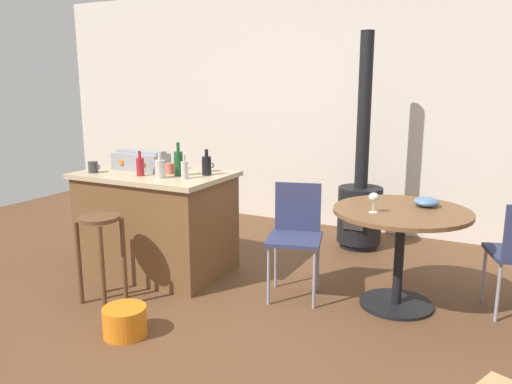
{
  "coord_description": "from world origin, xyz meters",
  "views": [
    {
      "loc": [
        1.64,
        -2.82,
        1.64
      ],
      "look_at": [
        -0.13,
        0.66,
        0.79
      ],
      "focal_mm": 35.55,
      "sensor_mm": 36.0,
      "label": 1
    }
  ],
  "objects": [
    {
      "name": "ground_plane",
      "position": [
        0.0,
        0.0,
        0.0
      ],
      "size": [
        8.8,
        8.8,
        0.0
      ],
      "primitive_type": "plane",
      "color": "brown"
    },
    {
      "name": "back_wall",
      "position": [
        0.0,
        2.71,
        1.35
      ],
      "size": [
        8.0,
        0.1,
        2.7
      ],
      "primitive_type": "cube",
      "color": "beige",
      "rests_on": "ground_plane"
    },
    {
      "name": "kitchen_island",
      "position": [
        -1.07,
        0.59,
        0.44
      ],
      "size": [
        1.27,
        0.84,
        0.88
      ],
      "color": "brown",
      "rests_on": "ground_plane"
    },
    {
      "name": "wooden_stool",
      "position": [
        -1.04,
        -0.12,
        0.47
      ],
      "size": [
        0.31,
        0.31,
        0.67
      ],
      "color": "brown",
      "rests_on": "ground_plane"
    },
    {
      "name": "dining_table",
      "position": [
        0.98,
        0.8,
        0.57
      ],
      "size": [
        0.98,
        0.98,
        0.74
      ],
      "color": "black",
      "rests_on": "ground_plane"
    },
    {
      "name": "folding_chair_far",
      "position": [
        0.21,
        0.66,
        0.52
      ],
      "size": [
        0.49,
        0.49,
        0.87
      ],
      "color": "navy",
      "rests_on": "ground_plane"
    },
    {
      "name": "wood_stove",
      "position": [
        0.34,
        2.04,
        0.5
      ],
      "size": [
        0.44,
        0.45,
        2.11
      ],
      "color": "black",
      "rests_on": "ground_plane"
    },
    {
      "name": "toolbox",
      "position": [
        -1.26,
        0.64,
        0.96
      ],
      "size": [
        0.48,
        0.25,
        0.17
      ],
      "color": "gray",
      "rests_on": "kitchen_island"
    },
    {
      "name": "bottle_0",
      "position": [
        -0.68,
        0.47,
        0.96
      ],
      "size": [
        0.06,
        0.06,
        0.19
      ],
      "color": "#B7B2AD",
      "rests_on": "kitchen_island"
    },
    {
      "name": "bottle_1",
      "position": [
        -0.6,
        0.69,
        0.97
      ],
      "size": [
        0.08,
        0.08,
        0.22
      ],
      "color": "black",
      "rests_on": "kitchen_island"
    },
    {
      "name": "bottle_2",
      "position": [
        -0.79,
        0.56,
        0.99
      ],
      "size": [
        0.07,
        0.07,
        0.28
      ],
      "color": "#194C23",
      "rests_on": "kitchen_island"
    },
    {
      "name": "bottle_3",
      "position": [
        -0.86,
        0.4,
        0.96
      ],
      "size": [
        0.08,
        0.08,
        0.2
      ],
      "color": "#B7B2AD",
      "rests_on": "kitchen_island"
    },
    {
      "name": "bottle_4",
      "position": [
        -1.07,
        0.41,
        0.96
      ],
      "size": [
        0.06,
        0.06,
        0.21
      ],
      "color": "maroon",
      "rests_on": "kitchen_island"
    },
    {
      "name": "cup_0",
      "position": [
        -1.53,
        0.83,
        0.93
      ],
      "size": [
        0.12,
        0.08,
        0.1
      ],
      "color": "tan",
      "rests_on": "kitchen_island"
    },
    {
      "name": "cup_1",
      "position": [
        -0.92,
        0.6,
        0.93
      ],
      "size": [
        0.12,
        0.08,
        0.09
      ],
      "color": "#DB6651",
      "rests_on": "kitchen_island"
    },
    {
      "name": "cup_2",
      "position": [
        -1.53,
        0.35,
        0.93
      ],
      "size": [
        0.12,
        0.08,
        0.1
      ],
      "color": "#383838",
      "rests_on": "kitchen_island"
    },
    {
      "name": "cup_3",
      "position": [
        -0.7,
        0.83,
        0.93
      ],
      "size": [
        0.12,
        0.08,
        0.11
      ],
      "color": "#383838",
      "rests_on": "kitchen_island"
    },
    {
      "name": "cup_4",
      "position": [
        -1.0,
        0.84,
        0.93
      ],
      "size": [
        0.12,
        0.08,
        0.1
      ],
      "color": "#4C7099",
      "rests_on": "kitchen_island"
    },
    {
      "name": "wine_glass",
      "position": [
        0.81,
        0.62,
        0.85
      ],
      "size": [
        0.07,
        0.07,
        0.14
      ],
      "color": "silver",
      "rests_on": "dining_table"
    },
    {
      "name": "serving_bowl",
      "position": [
        1.12,
        0.98,
        0.78
      ],
      "size": [
        0.18,
        0.18,
        0.07
      ],
      "primitive_type": "ellipsoid",
      "color": "#4C7099",
      "rests_on": "dining_table"
    },
    {
      "name": "plastic_bucket",
      "position": [
        -0.52,
        -0.47,
        0.1
      ],
      "size": [
        0.29,
        0.29,
        0.19
      ],
      "primitive_type": "cylinder",
      "color": "orange",
      "rests_on": "ground_plane"
    }
  ]
}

